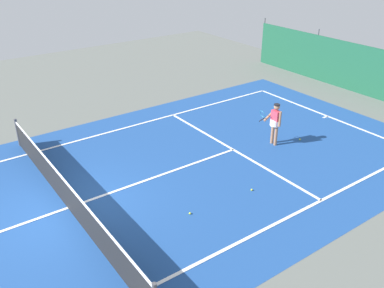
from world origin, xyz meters
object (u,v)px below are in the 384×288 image
object	(u,v)px
tennis_player	(275,121)
tennis_ball_midcourt	(190,213)
tennis_ball_near_player	(300,139)
tennis_ball_by_sideline	(252,190)
tennis_net	(66,194)

from	to	relation	value
tennis_player	tennis_ball_midcourt	bearing A→B (deg)	114.25
tennis_ball_near_player	tennis_ball_by_sideline	size ratio (longest dim) A/B	1.00
tennis_net	tennis_player	distance (m)	7.99
tennis_net	tennis_ball_by_sideline	distance (m)	5.65
tennis_ball_by_sideline	tennis_ball_near_player	bearing A→B (deg)	111.35
tennis_ball_near_player	tennis_net	bearing A→B (deg)	-95.66
tennis_net	tennis_ball_midcourt	xyz separation A→B (m)	(2.35, 2.75, -0.48)
tennis_ball_near_player	tennis_ball_by_sideline	world-z (taller)	same
tennis_ball_near_player	tennis_ball_midcourt	size ratio (longest dim) A/B	1.00
tennis_player	tennis_ball_by_sideline	xyz separation A→B (m)	(1.95, -2.91, -0.93)
tennis_ball_midcourt	tennis_ball_by_sideline	xyz separation A→B (m)	(0.12, 2.31, 0.00)
tennis_player	tennis_net	bearing A→B (deg)	91.22
tennis_ball_near_player	tennis_ball_midcourt	xyz separation A→B (m)	(1.45, -6.32, 0.00)
tennis_net	tennis_ball_midcourt	bearing A→B (deg)	49.53
tennis_player	tennis_ball_by_sideline	distance (m)	3.62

